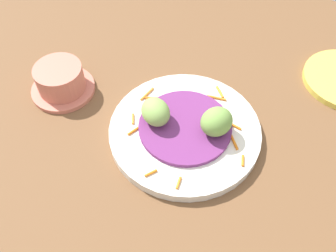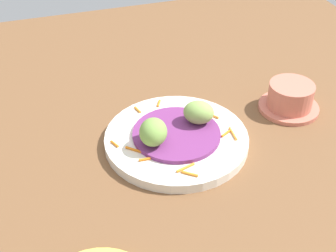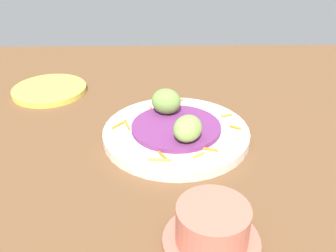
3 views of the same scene
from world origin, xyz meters
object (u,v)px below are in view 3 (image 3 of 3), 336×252
Objects in this scene: guac_scoop_left at (166,101)px; guac_scoop_center at (188,128)px; terracotta_bowl at (212,228)px; side_plate_small at (50,90)px; main_plate at (176,133)px.

guac_scoop_center is at bearing -70.69° from guac_scoop_left.
guac_scoop_left is 9.48cm from guac_scoop_center.
guac_scoop_center reaches higher than terracotta_bowl.
side_plate_small is (-24.21, 14.19, -4.07)cm from guac_scoop_left.
guac_scoop_left is 0.34× the size of side_plate_small.
guac_scoop_center is 18.92cm from terracotta_bowl.
guac_scoop_center is 36.02cm from side_plate_small.
main_plate is at bearing 109.31° from guac_scoop_center.
main_plate is 1.60× the size of side_plate_small.
guac_scoop_left is at bearing 109.31° from guac_scoop_center.
guac_scoop_center is at bearing -70.69° from main_plate.
guac_scoop_left reaches higher than terracotta_bowl.
main_plate is 4.65× the size of guac_scoop_center.
side_plate_small is (-25.78, 18.66, -0.28)cm from main_plate.
guac_scoop_left is at bearing 99.67° from terracotta_bowl.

